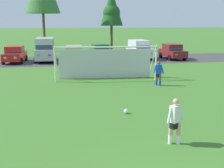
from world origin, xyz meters
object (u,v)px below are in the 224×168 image
soccer_ball (126,111)px  player_defender_far (158,73)px  soccer_goal (105,62)px  parked_car_slot_center_left (74,53)px  player_striker_near (175,121)px  parked_car_slot_center (101,52)px  parked_car_slot_left (45,49)px  parked_car_slot_center_right (139,49)px  parked_car_slot_far_left (15,54)px  parked_car_slot_right (172,51)px

soccer_ball → player_defender_far: size_ratio=0.13×
soccer_goal → parked_car_slot_center_left: 10.27m
player_striker_near → parked_car_slot_center: parked_car_slot_center is taller
parked_car_slot_left → parked_car_slot_center_right: 10.61m
player_defender_far → parked_car_slot_center_right: bearing=79.5°
player_defender_far → parked_car_slot_center_left: size_ratio=0.38×
soccer_ball → parked_car_slot_left: parked_car_slot_left is taller
player_striker_near → parked_car_slot_center_left: parked_car_slot_center_left is taller
parked_car_slot_center_left → soccer_goal: bearing=-79.9°
parked_car_slot_center_right → parked_car_slot_center: bearing=175.9°
player_defender_far → parked_car_slot_left: (-8.00, 13.90, 0.52)m
parked_car_slot_far_left → parked_car_slot_right: same height
parked_car_slot_center_left → parked_car_slot_center_right: bearing=7.2°
soccer_ball → soccer_goal: 8.65m
soccer_ball → player_defender_far: player_defender_far is taller
soccer_goal → parked_car_slot_far_left: (-8.01, 10.48, -0.42)m
parked_car_slot_right → parked_car_slot_center_right: bearing=168.9°
player_striker_near → parked_car_slot_far_left: bearing=110.6°
parked_car_slot_center_left → parked_car_slot_center_right: 7.59m
parked_car_slot_left → player_defender_far: bearing=-60.1°
player_striker_near → parked_car_slot_center_left: (-2.31, 22.26, 0.05)m
parked_car_slot_far_left → parked_car_slot_right: (17.49, -0.17, 0.00)m
player_striker_near → parked_car_slot_center_right: size_ratio=0.35×
parked_car_slot_left → parked_car_slot_center_left: bearing=-14.9°
player_defender_far → parked_car_slot_right: parked_car_slot_right is taller
player_defender_far → parked_car_slot_left: 16.05m
parked_car_slot_center_left → parked_car_slot_center_right: size_ratio=0.91×
soccer_ball → parked_car_slot_center: bearing=85.3°
player_defender_far → parked_car_slot_right: (6.36, 13.29, 0.05)m
parked_car_slot_left → parked_car_slot_center: (6.13, 0.44, -0.47)m
parked_car_slot_far_left → parked_car_slot_center_left: same height
parked_car_slot_left → parked_car_slot_center_right: parked_car_slot_left is taller
parked_car_slot_center_left → soccer_ball: bearing=-85.7°
soccer_goal → parked_car_slot_left: (-4.88, 10.92, 0.05)m
soccer_goal → parked_car_slot_center: bearing=83.7°
soccer_ball → parked_car_slot_left: size_ratio=0.05×
parked_car_slot_center → parked_car_slot_right: 8.30m
soccer_goal → parked_car_slot_center_left: size_ratio=1.76×
soccer_ball → parked_car_slot_center_left: 18.72m
soccer_ball → parked_car_slot_center: 20.00m
parked_car_slot_center_right → parked_car_slot_center_left: bearing=-172.8°
parked_car_slot_center_left → parked_car_slot_right: bearing=1.0°
soccer_goal → parked_car_slot_far_left: size_ratio=1.75×
soccer_goal → player_striker_near: (0.50, -12.16, -0.47)m
parked_car_slot_center_right → parked_car_slot_far_left: bearing=-177.6°
player_striker_near → player_defender_far: same height
parked_car_slot_far_left → parked_car_slot_center_right: bearing=2.4°
parked_car_slot_center → parked_car_slot_right: (8.23, -1.06, 0.00)m
soccer_ball → parked_car_slot_center: size_ratio=0.05×
player_defender_far → parked_car_slot_far_left: bearing=129.6°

